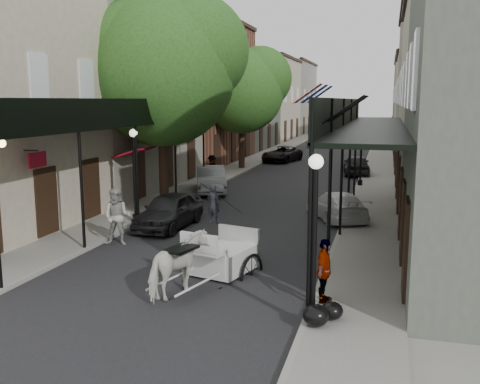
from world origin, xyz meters
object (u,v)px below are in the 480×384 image
Objects in this scene: pedestrian_sidewalk_left at (212,168)px; pedestrian_sidewalk_right at (324,271)px; horse at (179,266)px; car_left_mid at (211,179)px; tree_near at (171,66)px; tree_far at (247,87)px; lamppost_left at (135,174)px; car_left_far at (282,154)px; lamppost_right_far at (361,152)px; car_right_far at (357,165)px; car_right_near at (337,206)px; lamppost_right_near at (314,237)px; carriage at (231,235)px; pedestrian_walking at (117,217)px; car_left_near at (169,210)px.

pedestrian_sidewalk_right is (8.80, -17.93, -0.00)m from pedestrian_sidewalk_left.
car_left_mid is at bearing -59.69° from horse.
tree_far is (-0.05, 14.00, -0.65)m from tree_near.
lamppost_left is (0.15, -18.18, -3.79)m from tree_far.
car_left_far is (-3.27, 30.43, -0.18)m from horse.
lamppost_left is 0.86× the size of car_left_mid.
lamppost_right_far is 0.86× the size of car_left_mid.
tree_near is 2.60× the size of lamppost_left.
pedestrian_sidewalk_left reaches higher than horse.
tree_near is at bearing 56.28° from pedestrian_sidewalk_left.
tree_near is 2.60× the size of lamppost_right_far.
lamppost_left is 18.79m from car_right_far.
horse is 1.21× the size of pedestrian_sidewalk_left.
lamppost_right_far is at bearing -117.70° from car_right_near.
tree_near is 16.16m from car_right_far.
tree_near is at bearing 52.73° from car_right_far.
horse is (-3.52, 1.00, -1.24)m from lamppost_right_near.
lamppost_right_near is 2.35× the size of pedestrian_sidewalk_left.
tree_near is at bearing -33.11° from car_right_near.
pedestrian_sidewalk_left is (-8.70, -0.84, -1.14)m from lamppost_right_far.
lamppost_right_far is 2.36× the size of pedestrian_sidewalk_right.
lamppost_right_far reaches higher than carriage.
lamppost_right_far is 8.78m from car_left_mid.
lamppost_right_far is at bearing 94.88° from carriage.
carriage is 1.36× the size of pedestrian_walking.
tree_near is 2.60× the size of lamppost_right_near.
pedestrian_sidewalk_right is (0.10, 1.23, -1.14)m from lamppost_right_near.
lamppost_right_far is 0.92× the size of car_right_far.
car_left_near is at bearing 130.47° from lamppost_right_near.
car_left_near is (-3.82, 4.42, -0.36)m from carriage.
carriage is (5.46, -22.75, -4.79)m from tree_far.
lamppost_right_far is 8.81m from pedestrian_sidewalk_left.
tree_far is 26.12m from horse.
pedestrian_sidewalk_left is (-8.70, 19.16, -1.14)m from lamppost_right_near.
lamppost_right_far is (0.00, 20.00, 0.00)m from lamppost_right_near.
lamppost_left is at bearing -114.10° from car_left_mid.
car_left_far is at bearing 66.09° from car_left_mid.
tree_far is 9.45m from car_right_far.
pedestrian_sidewalk_right reaches higher than car_left_far.
car_left_mid reaches higher than car_right_far.
horse is (4.78, -11.18, -5.68)m from tree_near.
horse is 0.47× the size of car_right_near.
carriage is 13.47m from car_left_mid.
horse is at bearing -71.69° from car_left_far.
lamppost_right_near is at bearing -47.29° from car_left_near.
car_right_far is (-0.50, 25.09, -1.36)m from lamppost_right_near.
tree_far is 2.10× the size of car_right_near.
tree_near is 11.64m from carriage.
pedestrian_sidewalk_left is at bearing 93.28° from tree_near.
tree_near is 13.42m from horse.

